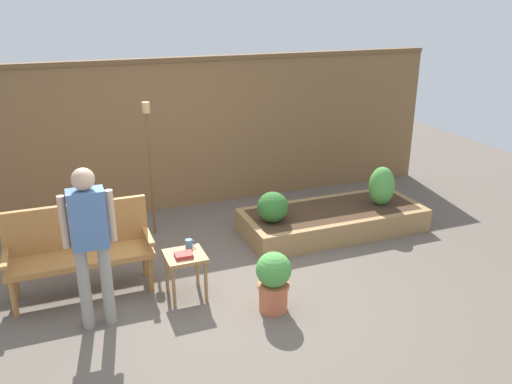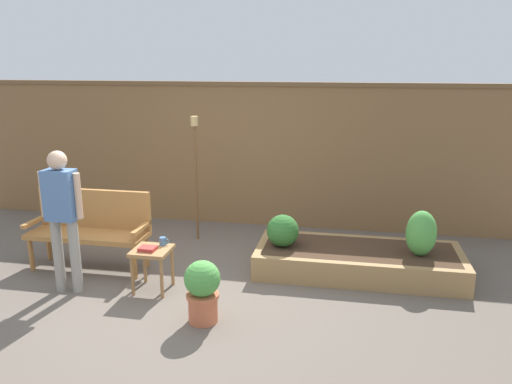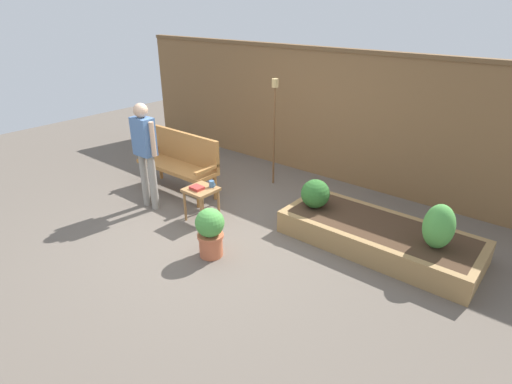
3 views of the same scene
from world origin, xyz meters
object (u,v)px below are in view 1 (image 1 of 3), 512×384
cup_on_table (189,244)px  tiki_torch (149,146)px  side_table (185,262)px  book_on_table (184,255)px  potted_boxwood (273,279)px  garden_bench (79,244)px  shrub_near_bench (273,207)px  shrub_far_corner (382,186)px  person_by_bench (90,235)px

cup_on_table → tiki_torch: tiki_torch is taller
side_table → cup_on_table: bearing=58.7°
book_on_table → potted_boxwood: (0.76, -0.51, -0.16)m
book_on_table → cup_on_table: bearing=62.4°
tiki_torch → book_on_table: bearing=-90.5°
side_table → potted_boxwood: potted_boxwood is taller
book_on_table → garden_bench: bearing=151.9°
shrub_near_bench → garden_bench: bearing=-172.1°
side_table → shrub_near_bench: shrub_near_bench is taller
side_table → potted_boxwood: 0.93m
tiki_torch → garden_bench: bearing=-130.1°
shrub_far_corner → person_by_bench: 3.94m
book_on_table → side_table: bearing=67.3°
cup_on_table → potted_boxwood: 0.98m
garden_bench → shrub_far_corner: bearing=4.7°
cup_on_table → tiki_torch: (-0.09, 1.53, 0.66)m
cup_on_table → tiki_torch: 1.67m
side_table → cup_on_table: cup_on_table is taller
side_table → shrub_near_bench: 1.56m
garden_bench → person_by_bench: size_ratio=0.92×
side_table → shrub_far_corner: shrub_far_corner is taller
side_table → potted_boxwood: (0.74, -0.56, -0.06)m
shrub_far_corner → tiki_torch: bearing=163.9°
tiki_torch → person_by_bench: 2.08m
garden_bench → shrub_near_bench: 2.32m
potted_boxwood → person_by_bench: person_by_bench is taller
garden_bench → shrub_near_bench: bearing=7.9°
garden_bench → tiki_torch: tiki_torch is taller
side_table → person_by_bench: person_by_bench is taller
side_table → person_by_bench: size_ratio=0.31×
book_on_table → shrub_near_bench: bearing=35.2°
side_table → cup_on_table: (0.08, 0.13, 0.13)m
cup_on_table → book_on_table: (-0.10, -0.18, -0.03)m
garden_bench → person_by_bench: person_by_bench is taller
potted_boxwood → shrub_near_bench: shrub_near_bench is taller
book_on_table → tiki_torch: bearing=91.5°
shrub_near_bench → shrub_far_corner: size_ratio=0.73×
side_table → book_on_table: 0.12m
shrub_near_bench → tiki_torch: size_ratio=0.22×
potted_boxwood → tiki_torch: 2.50m
person_by_bench → book_on_table: bearing=9.6°
garden_bench → potted_boxwood: garden_bench is taller
cup_on_table → shrub_near_bench: 1.42m
side_table → garden_bench: bearing=152.7°
side_table → person_by_bench: (-0.89, -0.20, 0.54)m
shrub_near_bench → shrub_far_corner: 1.58m
shrub_near_bench → tiki_torch: tiki_torch is taller
cup_on_table → book_on_table: size_ratio=0.63×
cup_on_table → person_by_bench: 1.11m
shrub_far_corner → cup_on_table: bearing=-166.2°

